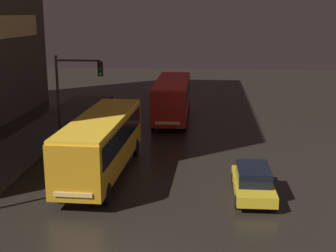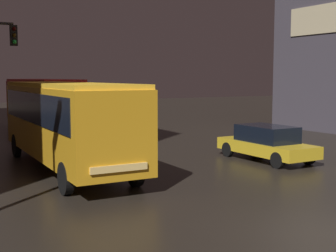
{
  "view_description": "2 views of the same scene",
  "coord_description": "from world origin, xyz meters",
  "views": [
    {
      "loc": [
        3.19,
        -13.81,
        8.73
      ],
      "look_at": [
        0.68,
        13.68,
        2.0
      ],
      "focal_mm": 50.0,
      "sensor_mm": 36.0,
      "label": 1
    },
    {
      "loc": [
        -7.91,
        -7.15,
        3.53
      ],
      "look_at": [
        2.8,
        11.83,
        1.23
      ],
      "focal_mm": 50.0,
      "sensor_mm": 36.0,
      "label": 2
    }
  ],
  "objects": [
    {
      "name": "bus_near",
      "position": [
        -2.6,
        10.19,
        2.04
      ],
      "size": [
        2.73,
        10.63,
        3.31
      ],
      "rotation": [
        0.0,
        0.0,
        3.12
      ],
      "color": "orange",
      "rests_on": "ground"
    },
    {
      "name": "car_taxi",
      "position": [
        5.36,
        7.86,
        0.76
      ],
      "size": [
        1.91,
        4.56,
        1.48
      ],
      "rotation": [
        0.0,
        0.0,
        3.15
      ],
      "color": "gold",
      "rests_on": "ground"
    },
    {
      "name": "bus_far",
      "position": [
        0.09,
        23.99,
        2.08
      ],
      "size": [
        2.8,
        10.34,
        3.37
      ],
      "rotation": [
        0.0,
        0.0,
        3.16
      ],
      "color": "#AD1E19",
      "rests_on": "ground"
    },
    {
      "name": "ground_plane",
      "position": [
        0.0,
        0.0,
        0.0
      ],
      "size": [
        120.0,
        120.0,
        0.0
      ],
      "primitive_type": "plane",
      "color": "black"
    }
  ]
}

